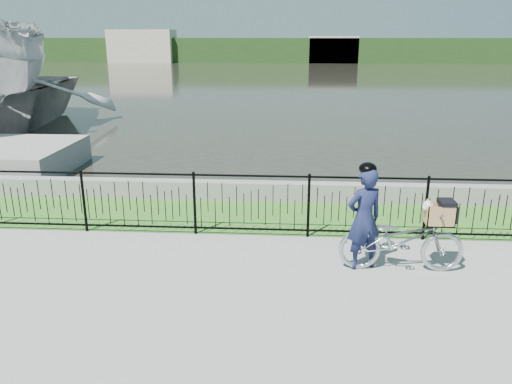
{
  "coord_description": "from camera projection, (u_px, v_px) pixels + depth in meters",
  "views": [
    {
      "loc": [
        0.62,
        -6.62,
        3.42
      ],
      "look_at": [
        0.12,
        1.0,
        1.0
      ],
      "focal_mm": 35.0,
      "sensor_mm": 36.0,
      "label": 1
    }
  ],
  "objects": [
    {
      "name": "cyclist",
      "position": [
        364.0,
        217.0,
        7.43
      ],
      "size": [
        0.68,
        0.57,
        1.65
      ],
      "color": "#161C3D",
      "rests_on": "ground"
    },
    {
      "name": "far_building_left",
      "position": [
        143.0,
        46.0,
        63.06
      ],
      "size": [
        8.0,
        4.0,
        4.0
      ],
      "primitive_type": "cube",
      "color": "#B4A891",
      "rests_on": "ground"
    },
    {
      "name": "water",
      "position": [
        281.0,
        80.0,
        38.76
      ],
      "size": [
        120.0,
        120.0,
        0.0
      ],
      "primitive_type": "plane",
      "color": "#27261E",
      "rests_on": "ground"
    },
    {
      "name": "fence",
      "position": [
        251.0,
        205.0,
        8.72
      ],
      "size": [
        14.0,
        0.06,
        1.15
      ],
      "primitive_type": null,
      "color": "black",
      "rests_on": "ground"
    },
    {
      "name": "far_building_right",
      "position": [
        333.0,
        50.0,
        62.16
      ],
      "size": [
        6.0,
        3.0,
        3.2
      ],
      "primitive_type": "cube",
      "color": "#B4A891",
      "rests_on": "ground"
    },
    {
      "name": "bicycle_rig",
      "position": [
        402.0,
        239.0,
        7.45
      ],
      "size": [
        1.85,
        0.64,
        1.14
      ],
      "color": "#A6ADB2",
      "rests_on": "ground"
    },
    {
      "name": "quay_wall",
      "position": [
        258.0,
        191.0,
        10.73
      ],
      "size": [
        60.0,
        0.3,
        0.4
      ],
      "primitive_type": "cube",
      "color": "gray",
      "rests_on": "ground"
    },
    {
      "name": "far_treeline",
      "position": [
        285.0,
        50.0,
        63.99
      ],
      "size": [
        120.0,
        6.0,
        3.0
      ],
      "primitive_type": "cube",
      "color": "#203D17",
      "rests_on": "ground"
    },
    {
      "name": "ground",
      "position": [
        243.0,
        277.0,
        7.37
      ],
      "size": [
        120.0,
        120.0,
        0.0
      ],
      "primitive_type": "plane",
      "color": "gray",
      "rests_on": "ground"
    },
    {
      "name": "grass_strip",
      "position": [
        255.0,
        216.0,
        9.84
      ],
      "size": [
        60.0,
        2.0,
        0.01
      ],
      "primitive_type": "cube",
      "color": "#366D22",
      "rests_on": "ground"
    }
  ]
}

